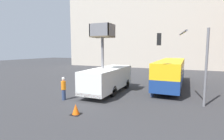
{
  "coord_description": "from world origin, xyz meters",
  "views": [
    {
      "loc": [
        7.36,
        -14.25,
        4.12
      ],
      "look_at": [
        0.35,
        1.78,
        2.1
      ],
      "focal_mm": 28.0,
      "sensor_mm": 36.0,
      "label": 1
    }
  ],
  "objects_px": {
    "road_worker_near_truck": "(64,88)",
    "road_worker_directing": "(152,86)",
    "traffic_light_pole": "(188,54)",
    "traffic_cone_near_truck": "(76,110)",
    "city_bus": "(171,71)",
    "utility_truck": "(108,77)"
  },
  "relations": [
    {
      "from": "road_worker_near_truck",
      "to": "road_worker_directing",
      "type": "relative_size",
      "value": 1.04
    },
    {
      "from": "traffic_light_pole",
      "to": "traffic_cone_near_truck",
      "type": "bearing_deg",
      "value": -142.34
    },
    {
      "from": "road_worker_near_truck",
      "to": "traffic_light_pole",
      "type": "bearing_deg",
      "value": -4.02
    },
    {
      "from": "traffic_light_pole",
      "to": "road_worker_directing",
      "type": "bearing_deg",
      "value": 153.38
    },
    {
      "from": "traffic_light_pole",
      "to": "road_worker_near_truck",
      "type": "xyz_separation_m",
      "value": [
        -9.28,
        -2.59,
        -2.89
      ]
    },
    {
      "from": "city_bus",
      "to": "traffic_cone_near_truck",
      "type": "height_order",
      "value": "city_bus"
    },
    {
      "from": "traffic_light_pole",
      "to": "utility_truck",
      "type": "bearing_deg",
      "value": 170.89
    },
    {
      "from": "city_bus",
      "to": "traffic_light_pole",
      "type": "xyz_separation_m",
      "value": [
        1.69,
        -6.28,
        2.07
      ]
    },
    {
      "from": "city_bus",
      "to": "traffic_light_pole",
      "type": "distance_m",
      "value": 6.82
    },
    {
      "from": "utility_truck",
      "to": "city_bus",
      "type": "bearing_deg",
      "value": 44.26
    },
    {
      "from": "traffic_cone_near_truck",
      "to": "utility_truck",
      "type": "bearing_deg",
      "value": 95.32
    },
    {
      "from": "utility_truck",
      "to": "traffic_cone_near_truck",
      "type": "bearing_deg",
      "value": -84.68
    },
    {
      "from": "city_bus",
      "to": "road_worker_near_truck",
      "type": "distance_m",
      "value": 11.7
    },
    {
      "from": "road_worker_near_truck",
      "to": "traffic_cone_near_truck",
      "type": "height_order",
      "value": "road_worker_near_truck"
    },
    {
      "from": "traffic_light_pole",
      "to": "road_worker_near_truck",
      "type": "height_order",
      "value": "traffic_light_pole"
    },
    {
      "from": "city_bus",
      "to": "traffic_light_pole",
      "type": "relative_size",
      "value": 2.02
    },
    {
      "from": "utility_truck",
      "to": "road_worker_directing",
      "type": "distance_m",
      "value": 4.25
    },
    {
      "from": "utility_truck",
      "to": "traffic_light_pole",
      "type": "distance_m",
      "value": 7.45
    },
    {
      "from": "utility_truck",
      "to": "traffic_cone_near_truck",
      "type": "distance_m",
      "value": 6.21
    },
    {
      "from": "road_worker_near_truck",
      "to": "utility_truck",
      "type": "bearing_deg",
      "value": 38.62
    },
    {
      "from": "utility_truck",
      "to": "traffic_light_pole",
      "type": "bearing_deg",
      "value": -9.11
    },
    {
      "from": "utility_truck",
      "to": "road_worker_near_truck",
      "type": "height_order",
      "value": "utility_truck"
    }
  ]
}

